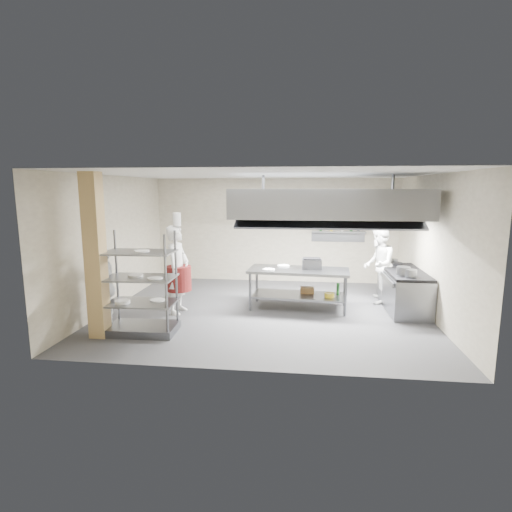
# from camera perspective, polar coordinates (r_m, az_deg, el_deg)

# --- Properties ---
(floor) EXTENTS (7.00, 7.00, 0.00)m
(floor) POSITION_cam_1_polar(r_m,az_deg,el_deg) (9.03, 1.37, -7.84)
(floor) COLOR #353538
(floor) RESTS_ON ground
(ceiling) EXTENTS (7.00, 7.00, 0.00)m
(ceiling) POSITION_cam_1_polar(r_m,az_deg,el_deg) (8.62, 1.46, 11.56)
(ceiling) COLOR silver
(ceiling) RESTS_ON wall_back
(wall_back) EXTENTS (7.00, 0.00, 7.00)m
(wall_back) POSITION_cam_1_polar(r_m,az_deg,el_deg) (11.67, 2.79, 3.66)
(wall_back) COLOR gray
(wall_back) RESTS_ON ground
(wall_left) EXTENTS (0.00, 6.00, 6.00)m
(wall_left) POSITION_cam_1_polar(r_m,az_deg,el_deg) (9.67, -19.73, 1.87)
(wall_left) COLOR gray
(wall_left) RESTS_ON ground
(wall_right) EXTENTS (0.00, 6.00, 6.00)m
(wall_right) POSITION_cam_1_polar(r_m,az_deg,el_deg) (9.07, 24.01, 1.13)
(wall_right) COLOR gray
(wall_right) RESTS_ON ground
(column) EXTENTS (0.30, 0.30, 3.00)m
(column) POSITION_cam_1_polar(r_m,az_deg,el_deg) (7.73, -21.96, -0.08)
(column) COLOR tan
(column) RESTS_ON floor
(exhaust_hood) EXTENTS (4.00, 2.50, 0.60)m
(exhaust_hood) POSITION_cam_1_polar(r_m,az_deg,el_deg) (8.99, 10.03, 7.51)
(exhaust_hood) COLOR gray
(exhaust_hood) RESTS_ON ceiling
(hood_strip_a) EXTENTS (1.60, 0.12, 0.04)m
(hood_strip_a) POSITION_cam_1_polar(r_m,az_deg,el_deg) (9.01, 4.21, 5.59)
(hood_strip_a) COLOR white
(hood_strip_a) RESTS_ON exhaust_hood
(hood_strip_b) EXTENTS (1.60, 0.12, 0.04)m
(hood_strip_b) POSITION_cam_1_polar(r_m,az_deg,el_deg) (9.11, 15.65, 5.31)
(hood_strip_b) COLOR white
(hood_strip_b) RESTS_ON exhaust_hood
(wall_shelf) EXTENTS (1.50, 0.28, 0.04)m
(wall_shelf) POSITION_cam_1_polar(r_m,az_deg,el_deg) (11.52, 11.71, 3.39)
(wall_shelf) COLOR gray
(wall_shelf) RESTS_ON wall_back
(island) EXTENTS (2.31, 1.11, 0.91)m
(island) POSITION_cam_1_polar(r_m,az_deg,el_deg) (9.16, 6.06, -4.67)
(island) COLOR slate
(island) RESTS_ON floor
(island_worktop) EXTENTS (2.31, 1.11, 0.06)m
(island_worktop) POSITION_cam_1_polar(r_m,az_deg,el_deg) (9.07, 6.11, -2.07)
(island_worktop) COLOR gray
(island_worktop) RESTS_ON island
(island_undershelf) EXTENTS (2.12, 1.00, 0.04)m
(island_undershelf) POSITION_cam_1_polar(r_m,az_deg,el_deg) (9.20, 6.04, -5.61)
(island_undershelf) COLOR slate
(island_undershelf) RESTS_ON island
(pass_rack) EXTENTS (1.31, 0.79, 1.92)m
(pass_rack) POSITION_cam_1_polar(r_m,az_deg,el_deg) (7.76, -16.19, -3.77)
(pass_rack) COLOR slate
(pass_rack) RESTS_ON floor
(cooking_range) EXTENTS (0.80, 2.00, 0.84)m
(cooking_range) POSITION_cam_1_polar(r_m,az_deg,el_deg) (9.63, 20.31, -4.73)
(cooking_range) COLOR gray
(cooking_range) RESTS_ON floor
(range_top) EXTENTS (0.78, 1.96, 0.06)m
(range_top) POSITION_cam_1_polar(r_m,az_deg,el_deg) (9.54, 20.47, -2.11)
(range_top) COLOR black
(range_top) RESTS_ON cooking_range
(chef_head) EXTENTS (0.54, 0.75, 1.93)m
(chef_head) POSITION_cam_1_polar(r_m,az_deg,el_deg) (8.85, -11.15, -1.92)
(chef_head) COLOR white
(chef_head) RESTS_ON floor
(chef_line) EXTENTS (0.86, 1.01, 1.84)m
(chef_line) POSITION_cam_1_polar(r_m,az_deg,el_deg) (9.92, 17.09, -1.21)
(chef_line) COLOR white
(chef_line) RESTS_ON floor
(chef_plating) EXTENTS (0.71, 1.03, 1.63)m
(chef_plating) POSITION_cam_1_polar(r_m,az_deg,el_deg) (8.30, -20.75, -4.20)
(chef_plating) COLOR white
(chef_plating) RESTS_ON floor
(griddle) EXTENTS (0.45, 0.35, 0.21)m
(griddle) POSITION_cam_1_polar(r_m,az_deg,el_deg) (9.17, 7.97, -1.11)
(griddle) COLOR gray
(griddle) RESTS_ON island_worktop
(wicker_basket) EXTENTS (0.31, 0.22, 0.14)m
(wicker_basket) POSITION_cam_1_polar(r_m,az_deg,el_deg) (9.33, 7.32, -4.87)
(wicker_basket) COLOR olive
(wicker_basket) RESTS_ON island_undershelf
(stockpot) EXTENTS (0.27, 0.27, 0.19)m
(stockpot) POSITION_cam_1_polar(r_m,az_deg,el_deg) (8.95, 20.30, -2.03)
(stockpot) COLOR gray
(stockpot) RESTS_ON range_top
(plate_stack) EXTENTS (0.28, 0.28, 0.05)m
(plate_stack) POSITION_cam_1_polar(r_m,az_deg,el_deg) (7.84, -16.07, -6.24)
(plate_stack) COLOR white
(plate_stack) RESTS_ON pass_rack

